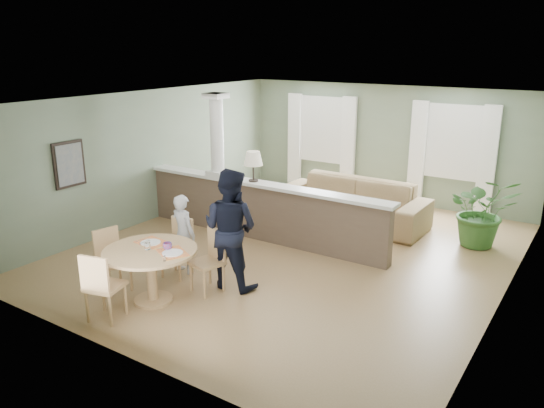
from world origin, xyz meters
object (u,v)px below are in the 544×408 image
Objects in this scene: sofa at (350,202)px; chair_far_man at (211,257)px; houseplant at (482,211)px; chair_far_boy at (179,244)px; dining_table at (151,260)px; man_person at (230,229)px; chair_side at (111,257)px; child_person at (183,234)px; chair_near at (101,284)px.

chair_far_man reaches higher than sofa.
chair_far_boy is (-3.76, -3.97, -0.16)m from houseplant.
chair_far_boy is at bearing 110.10° from dining_table.
chair_far_boy is 1.05m from man_person.
chair_far_boy is at bearing -177.82° from chair_far_man.
sofa is at bearing -5.80° from chair_side.
chair_far_boy reaches higher than sofa.
man_person is (-2.80, -3.86, 0.26)m from houseplant.
chair_side is at bearing -177.27° from dining_table.
houseplant is at bearing 68.90° from chair_far_man.
houseplant is 5.10m from chair_far_man.
dining_table is 1.09m from child_person.
chair_side is at bearing -123.24° from chair_far_boy.
chair_side reaches higher than chair_far_boy.
sofa is at bearing -101.48° from child_person.
dining_table is (-3.42, -4.90, -0.03)m from houseplant.
houseplant is at bearing -130.93° from man_person.
chair_near reaches higher than chair_far_man.
child_person reaches higher than chair_near.
child_person is (-0.19, 1.81, 0.11)m from chair_near.
chair_side is (-0.48, -0.97, 0.01)m from chair_far_boy.
chair_far_boy is (-1.21, -3.82, 0.06)m from sofa.
child_person is (0.01, 0.10, 0.14)m from chair_far_boy.
child_person reaches higher than chair_side.
sofa is 5.08m from chair_side.
chair_near is at bearing 62.44° from man_person.
chair_far_man reaches higher than chair_side.
man_person is (0.16, 0.29, 0.40)m from chair_far_man.
houseplant is 1.42× the size of chair_side.
chair_far_boy is at bearing -106.49° from sofa.
chair_near is 0.53× the size of man_person.
chair_near reaches higher than chair_far_boy.
houseplant reaches higher than chair_far_boy.
chair_far_boy is 0.18m from child_person.
houseplant is at bearing -137.35° from chair_near.
man_person is (-0.25, -3.71, 0.47)m from sofa.
houseplant reaches higher than child_person.
chair_side is at bearing -130.65° from houseplant.
man_person is (0.62, 1.04, 0.29)m from dining_table.
child_person is at bearing -99.22° from chair_near.
chair_near is (-0.14, -0.78, -0.10)m from dining_table.
sofa is 4.01m from chair_far_boy.
sofa is 3.74m from man_person.
chair_far_man is 1.01× the size of chair_side.
child_person is 0.99m from man_person.
houseplant is 1.44× the size of chair_far_boy.
houseplant is 1.01× the size of dining_table.
dining_table is 1.01× the size of child_person.
houseplant is 5.39m from child_person.
chair_side is 1.19m from child_person.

